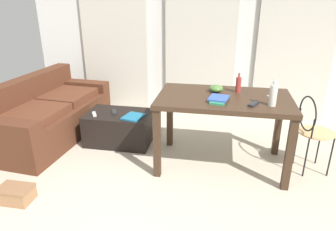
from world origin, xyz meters
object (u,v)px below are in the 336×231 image
(bowl, at_px, (216,88))
(tv_remote_on_table, at_px, (253,104))
(magazine, at_px, (133,117))
(bottle_near, at_px, (238,85))
(couch, at_px, (48,115))
(tv_remote_secondary, at_px, (94,114))
(book_stack, at_px, (219,99))
(craft_table, at_px, (224,106))
(bottle_far, at_px, (273,95))
(tv_remote_primary, at_px, (114,112))
(wire_chair, at_px, (312,126))
(shoebox, at_px, (16,194))
(coffee_table, at_px, (120,128))
(scissors, at_px, (273,96))

(bowl, distance_m, tv_remote_on_table, 0.52)
(tv_remote_on_table, distance_m, magazine, 1.46)
(bottle_near, xyz_separation_m, tv_remote_on_table, (0.14, -0.40, -0.07))
(couch, xyz_separation_m, bottle_near, (2.41, -0.13, 0.58))
(tv_remote_on_table, bearing_deg, bowl, 161.90)
(tv_remote_secondary, bearing_deg, book_stack, -42.83)
(craft_table, relative_size, bottle_far, 5.57)
(magazine, bearing_deg, tv_remote_primary, 172.38)
(wire_chair, relative_size, magazine, 3.27)
(craft_table, height_order, magazine, craft_table)
(wire_chair, xyz_separation_m, bottle_near, (-0.77, 0.14, 0.36))
(bottle_near, bearing_deg, shoebox, -148.45)
(tv_remote_secondary, bearing_deg, wire_chair, -33.33)
(coffee_table, relative_size, shoebox, 2.63)
(scissors, distance_m, magazine, 1.61)
(tv_remote_primary, bearing_deg, bottle_near, -27.22)
(bottle_near, relative_size, bowl, 1.41)
(coffee_table, height_order, bottle_near, bottle_near)
(tv_remote_on_table, bearing_deg, wire_chair, 49.33)
(bottle_far, height_order, scissors, bottle_far)
(wire_chair, distance_m, tv_remote_secondary, 2.48)
(bottle_far, xyz_separation_m, tv_remote_primary, (-1.79, 0.52, -0.49))
(couch, relative_size, tv_remote_secondary, 12.65)
(bowl, bearing_deg, scissors, -3.72)
(book_stack, bearing_deg, tv_remote_primary, 159.98)
(coffee_table, height_order, wire_chair, wire_chair)
(couch, xyz_separation_m, wire_chair, (3.17, -0.27, 0.22))
(couch, height_order, magazine, couch)
(tv_remote_secondary, bearing_deg, shoebox, -131.60)
(scissors, height_order, tv_remote_primary, scissors)
(bowl, bearing_deg, couch, 175.72)
(wire_chair, height_order, tv_remote_on_table, wire_chair)
(craft_table, bearing_deg, couch, 172.09)
(tv_remote_primary, bearing_deg, couch, 158.74)
(couch, distance_m, book_stack, 2.32)
(book_stack, relative_size, tv_remote_on_table, 1.94)
(bowl, xyz_separation_m, tv_remote_on_table, (0.37, -0.37, -0.03))
(coffee_table, bearing_deg, shoebox, -111.93)
(wire_chair, xyz_separation_m, tv_remote_on_table, (-0.63, -0.26, 0.29))
(coffee_table, relative_size, magazine, 3.15)
(tv_remote_on_table, relative_size, magazine, 0.59)
(bottle_near, xyz_separation_m, magazine, (-1.20, 0.04, -0.48))
(bottle_far, relative_size, tv_remote_primary, 1.61)
(book_stack, height_order, tv_remote_on_table, book_stack)
(shoebox, bearing_deg, book_stack, 26.33)
(tv_remote_on_table, xyz_separation_m, shoebox, (-2.11, -0.81, -0.73))
(wire_chair, bearing_deg, tv_remote_secondary, 176.11)
(craft_table, height_order, tv_remote_secondary, craft_table)
(tv_remote_primary, bearing_deg, tv_remote_on_table, -40.15)
(wire_chair, height_order, bottle_near, bottle_near)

